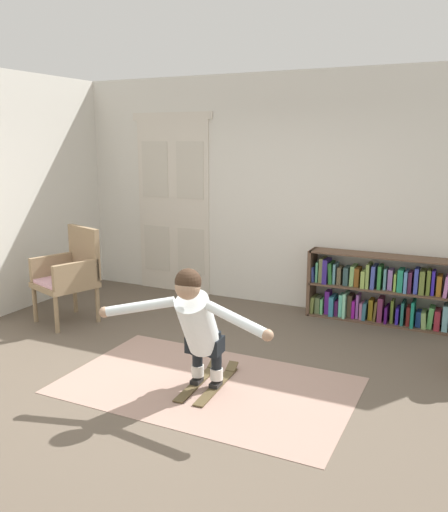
{
  "coord_description": "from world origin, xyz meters",
  "views": [
    {
      "loc": [
        2.16,
        -3.79,
        2.1
      ],
      "look_at": [
        0.08,
        0.54,
        1.05
      ],
      "focal_mm": 37.64,
      "sensor_mm": 36.0,
      "label": 1
    }
  ],
  "objects": [
    {
      "name": "back_wall",
      "position": [
        0.0,
        2.6,
        1.45
      ],
      "size": [
        6.0,
        0.1,
        2.9
      ],
      "primitive_type": "cube",
      "color": "silver",
      "rests_on": "ground"
    },
    {
      "name": "rug",
      "position": [
        0.15,
        0.04,
        0.0
      ],
      "size": [
        2.5,
        1.51,
        0.01
      ],
      "primitive_type": "cube",
      "color": "#A17F71",
      "rests_on": "ground"
    },
    {
      "name": "double_door",
      "position": [
        -1.66,
        2.54,
        1.23
      ],
      "size": [
        1.22,
        0.05,
        2.45
      ],
      "color": "beige",
      "rests_on": "ground"
    },
    {
      "name": "wicker_chair",
      "position": [
        -2.07,
        0.88,
        0.58
      ],
      "size": [
        0.77,
        0.77,
        1.1
      ],
      "color": "#8F7656",
      "rests_on": "ground"
    },
    {
      "name": "person_skier",
      "position": [
        0.17,
        -0.15,
        0.65
      ],
      "size": [
        1.47,
        0.66,
        1.05
      ],
      "color": "white",
      "rests_on": "skis_pair"
    },
    {
      "name": "bookshelf",
      "position": [
        1.18,
        2.39,
        0.36
      ],
      "size": [
        1.68,
        0.3,
        0.8
      ],
      "color": "brown",
      "rests_on": "ground"
    },
    {
      "name": "skis_pair",
      "position": [
        0.15,
        0.07,
        0.02
      ],
      "size": [
        0.32,
        0.83,
        0.07
      ],
      "color": "brown",
      "rests_on": "rug"
    },
    {
      "name": "ground_plane",
      "position": [
        0.0,
        0.0,
        0.0
      ],
      "size": [
        7.2,
        7.2,
        0.0
      ],
      "primitive_type": "plane",
      "color": "brown"
    }
  ]
}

